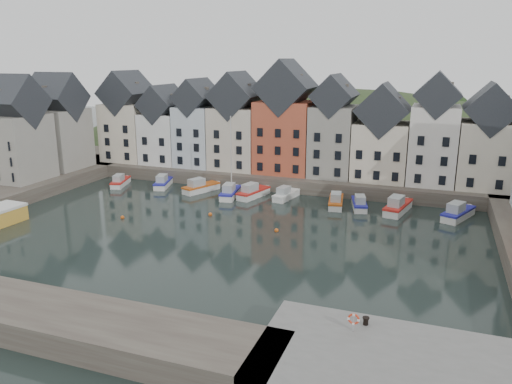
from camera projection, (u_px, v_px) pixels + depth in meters
The scene contains 19 objects.
ground at pixel (212, 239), 56.27m from camera, with size 260.00×260.00×0.00m, color black.
far_quay at pixel (288, 175), 83.23m from camera, with size 90.00×16.00×2.00m, color #453B34.
near_quay at pixel (401, 374), 30.58m from camera, with size 18.00×10.00×2.00m, color #60605E.
hillside at pixel (320, 233), 111.73m from camera, with size 153.60×70.40×64.00m.
far_terrace at pixel (305, 130), 78.32m from camera, with size 72.37×8.16×17.78m.
left_terrace at pixel (39, 130), 78.14m from camera, with size 7.65×17.00×15.69m.
mooring_buoys at pixel (201, 220), 62.39m from camera, with size 20.50×5.50×0.50m.
boat_a at pixel (120, 182), 79.91m from camera, with size 3.28×5.85×2.15m.
boat_b at pixel (163, 183), 79.20m from camera, with size 3.45×6.26×2.29m.
boat_c at pixel (200, 187), 76.21m from camera, with size 4.22×6.53×2.41m.
boat_d at pixel (230, 192), 73.21m from camera, with size 2.88×6.52×12.04m.
boat_e at pixel (253, 193), 73.22m from camera, with size 3.44×6.59×2.42m.
boat_f at pixel (286, 195), 72.32m from camera, with size 2.80×5.85×2.16m.
boat_g at pixel (336, 202), 68.70m from camera, with size 2.76×6.21×2.30m.
boat_h at pixel (359, 204), 67.76m from camera, with size 3.03×5.92×2.18m.
boat_i at pixel (398, 207), 65.91m from camera, with size 3.47×7.15×2.63m.
boat_j at pixel (458, 213), 63.32m from camera, with size 4.43×6.87×2.53m.
mooring_bollard at pixel (366, 321), 34.30m from camera, with size 0.48×0.48×0.56m.
life_ring_post at pixel (354, 319), 33.35m from camera, with size 0.80×0.17×1.30m.
Camera 1 is at (22.78, -48.07, 19.75)m, focal length 35.00 mm.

